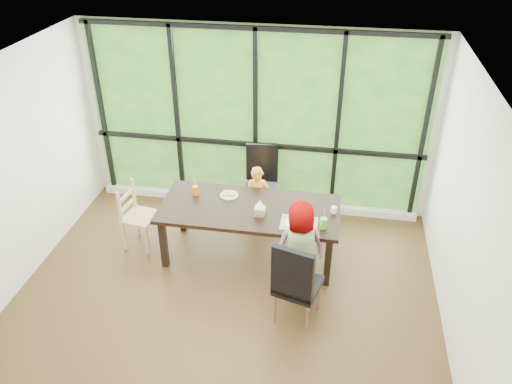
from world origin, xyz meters
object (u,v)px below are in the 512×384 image
(green_cup, at_px, (323,223))
(tissue_box, at_px, (260,211))
(dining_table, at_px, (250,232))
(white_mug, at_px, (334,210))
(child_toddler, at_px, (258,200))
(chair_window_leather, at_px, (261,184))
(child_older, at_px, (297,249))
(orange_cup, at_px, (196,191))
(chair_interior_leather, at_px, (298,280))
(chair_end_beech, at_px, (140,217))
(plate_far, at_px, (229,195))
(plate_near, at_px, (293,223))

(green_cup, bearing_deg, tissue_box, 169.44)
(dining_table, height_order, white_mug, white_mug)
(white_mug, bearing_deg, child_toddler, 152.89)
(white_mug, height_order, tissue_box, tissue_box)
(chair_window_leather, relative_size, child_older, 0.87)
(dining_table, height_order, chair_window_leather, chair_window_leather)
(child_toddler, xyz_separation_m, orange_cup, (-0.75, -0.42, 0.32))
(chair_interior_leather, distance_m, chair_end_beech, 2.42)
(chair_interior_leather, bearing_deg, green_cup, -90.82)
(chair_interior_leather, bearing_deg, dining_table, -39.00)
(dining_table, relative_size, orange_cup, 18.07)
(plate_far, relative_size, plate_near, 1.00)
(chair_interior_leather, relative_size, child_older, 0.87)
(child_toddler, distance_m, plate_far, 0.56)
(dining_table, relative_size, tissue_box, 18.20)
(plate_near, bearing_deg, dining_table, 157.04)
(chair_interior_leather, bearing_deg, chair_window_leather, -54.21)
(green_cup, bearing_deg, plate_near, 173.93)
(dining_table, bearing_deg, white_mug, 3.67)
(chair_window_leather, xyz_separation_m, chair_end_beech, (-1.46, -0.98, -0.09))
(chair_window_leather, height_order, child_toddler, chair_window_leather)
(chair_window_leather, xyz_separation_m, plate_far, (-0.30, -0.73, 0.22))
(dining_table, height_order, green_cup, green_cup)
(green_cup, relative_size, tissue_box, 1.08)
(orange_cup, bearing_deg, white_mug, -3.70)
(chair_end_beech, xyz_separation_m, tissue_box, (1.63, -0.12, 0.35))
(child_toddler, bearing_deg, chair_end_beech, -162.20)
(dining_table, bearing_deg, plate_far, 143.68)
(child_older, height_order, tissue_box, child_older)
(chair_end_beech, distance_m, white_mug, 2.55)
(child_toddler, bearing_deg, orange_cup, -155.73)
(child_toddler, relative_size, plate_far, 4.22)
(dining_table, height_order, plate_near, plate_near)
(dining_table, bearing_deg, chair_window_leather, 90.50)
(child_older, bearing_deg, white_mug, -141.17)
(chair_end_beech, distance_m, plate_far, 1.23)
(dining_table, distance_m, child_toddler, 0.61)
(chair_interior_leather, distance_m, plate_far, 1.63)
(chair_end_beech, xyz_separation_m, plate_near, (2.05, -0.23, 0.31))
(chair_interior_leather, relative_size, child_toddler, 1.10)
(green_cup, bearing_deg, white_mug, 72.65)
(child_toddler, height_order, white_mug, child_toddler)
(orange_cup, bearing_deg, plate_near, -17.90)
(chair_end_beech, distance_m, plate_near, 2.09)
(plate_far, height_order, green_cup, green_cup)
(child_toddler, bearing_deg, green_cup, -48.46)
(orange_cup, distance_m, white_mug, 1.80)
(plate_near, relative_size, tissue_box, 1.87)
(child_older, bearing_deg, plate_near, -94.26)
(chair_window_leather, height_order, green_cup, chair_window_leather)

